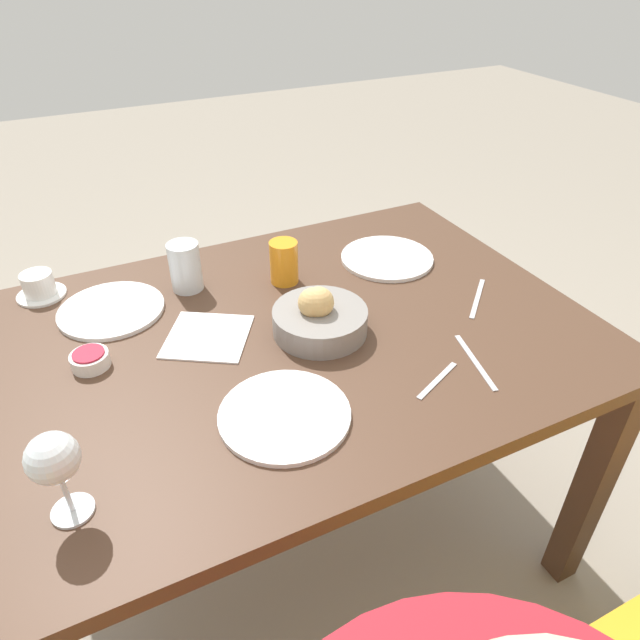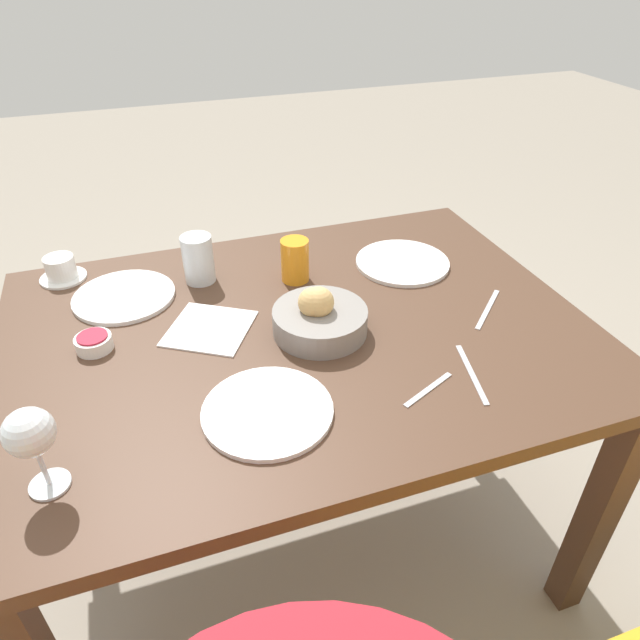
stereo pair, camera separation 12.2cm
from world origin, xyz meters
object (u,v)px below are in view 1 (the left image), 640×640
jam_bowl_berry (90,360)px  spoon_coffee (437,380)px  water_tumbler (185,267)px  wine_glass (54,461)px  plate_near_right (111,310)px  fork_silver (475,362)px  knife_silver (477,298)px  coffee_cup (39,286)px  bread_basket (319,317)px  napkin (208,336)px  plate_near_left (387,258)px  plate_far_center (285,415)px  juice_glass (284,262)px

jam_bowl_berry → spoon_coffee: jam_bowl_berry is taller
water_tumbler → wine_glass: wine_glass is taller
wine_glass → spoon_coffee: bearing=-179.4°
plate_near_right → fork_silver: 0.81m
plate_near_right → jam_bowl_berry: jam_bowl_berry is taller
water_tumbler → spoon_coffee: (-0.34, 0.55, -0.06)m
fork_silver → knife_silver: 0.24m
coffee_cup → knife_silver: coffee_cup is taller
bread_basket → knife_silver: (-0.39, 0.04, -0.04)m
fork_silver → napkin: napkin is taller
jam_bowl_berry → fork_silver: bearing=155.0°
bread_basket → plate_near_left: size_ratio=0.85×
water_tumbler → spoon_coffee: water_tumbler is taller
plate_near_left → plate_far_center: 0.63m
bread_basket → knife_silver: bread_basket is taller
water_tumbler → spoon_coffee: size_ratio=0.93×
jam_bowl_berry → coffee_cup: bearing=-77.9°
plate_near_right → bread_basket: bearing=144.9°
wine_glass → knife_silver: wine_glass is taller
plate_far_center → fork_silver: bearing=176.5°
plate_near_left → spoon_coffee: plate_near_left is taller
spoon_coffee → fork_silver: bearing=-172.2°
plate_near_right → knife_silver: 0.85m
plate_far_center → fork_silver: (-0.41, 0.03, -0.00)m
juice_glass → spoon_coffee: bearing=104.1°
plate_far_center → water_tumbler: bearing=-85.7°
bread_basket → napkin: size_ratio=0.88×
wine_glass → spoon_coffee: 0.68m
bread_basket → plate_far_center: bread_basket is taller
bread_basket → plate_near_right: 0.48m
spoon_coffee → juice_glass: bearing=-75.9°
plate_near_right → juice_glass: juice_glass is taller
bread_basket → wine_glass: bearing=25.4°
plate_far_center → jam_bowl_berry: bearing=-45.9°
water_tumbler → wine_glass: 0.65m
plate_near_left → juice_glass: size_ratio=2.26×
water_tumbler → napkin: water_tumbler is taller
juice_glass → water_tumbler: (0.22, -0.07, 0.01)m
plate_near_right → wine_glass: wine_glass is taller
bread_basket → coffee_cup: size_ratio=1.82×
wine_glass → coffee_cup: (-0.00, -0.67, -0.09)m
plate_near_left → water_tumbler: 0.52m
plate_far_center → spoon_coffee: bearing=172.7°
napkin → knife_silver: bearing=168.1°
knife_silver → spoon_coffee: bearing=38.0°
fork_silver → spoon_coffee: bearing=7.8°
juice_glass → napkin: juice_glass is taller
jam_bowl_berry → knife_silver: (-0.85, 0.14, -0.01)m
coffee_cup → spoon_coffee: bearing=135.0°
jam_bowl_berry → knife_silver: 0.87m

